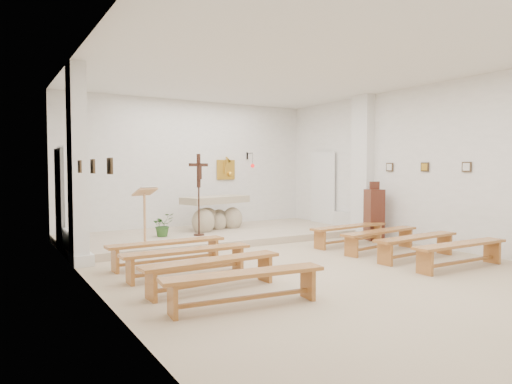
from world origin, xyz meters
TOP-DOWN VIEW (x-y plane):
  - ground at (0.00, 0.00)m, footprint 7.00×10.00m
  - wall_left at (-3.49, 0.00)m, footprint 0.02×10.00m
  - wall_right at (3.49, 0.00)m, footprint 0.02×10.00m
  - wall_back at (0.00, 4.99)m, footprint 7.00×0.02m
  - ceiling at (0.00, 0.00)m, footprint 7.00×10.00m
  - sanctuary_platform at (0.00, 3.50)m, footprint 6.98×3.00m
  - pilaster_left at (-3.37, 2.00)m, footprint 0.26×0.55m
  - pilaster_right at (3.37, 2.00)m, footprint 0.26×0.55m
  - gold_wall_relief at (1.05, 4.96)m, footprint 0.55×0.04m
  - sanctuary_lamp at (1.75, 4.71)m, footprint 0.11×0.36m
  - station_frame_left_front at (-3.47, -0.80)m, footprint 0.03×0.20m
  - station_frame_left_mid at (-3.47, 0.20)m, footprint 0.03×0.20m
  - station_frame_left_rear at (-3.47, 1.20)m, footprint 0.03×0.20m
  - station_frame_right_front at (3.47, -0.80)m, footprint 0.03×0.20m
  - station_frame_right_mid at (3.47, 0.20)m, footprint 0.03×0.20m
  - station_frame_right_rear at (3.47, 1.20)m, footprint 0.03×0.20m
  - radiator_left at (-3.43, 2.70)m, footprint 0.10×0.85m
  - radiator_right at (3.43, 2.70)m, footprint 0.10×0.85m
  - altar at (0.22, 3.94)m, footprint 1.89×1.14m
  - lectern at (-2.03, 2.48)m, footprint 0.50×0.45m
  - crucifix_stand at (-0.56, 3.18)m, footprint 0.55×0.25m
  - potted_plant at (-1.33, 3.45)m, footprint 0.57×0.52m
  - donation_pedestal at (3.10, 1.32)m, footprint 0.46×0.46m
  - bench_left_front at (-2.09, 1.06)m, footprint 2.08×0.39m
  - bench_right_front at (2.09, 1.06)m, footprint 2.09×0.52m
  - bench_left_second at (-2.09, 0.15)m, footprint 2.07×0.34m
  - bench_right_second at (2.09, 0.15)m, footprint 2.09×0.60m
  - bench_left_third at (-2.09, -0.76)m, footprint 2.08×0.45m
  - bench_right_third at (2.09, -0.76)m, footprint 2.09×0.48m
  - bench_left_fourth at (-2.09, -1.66)m, footprint 2.09×0.55m
  - bench_right_fourth at (2.09, -1.66)m, footprint 2.07×0.35m

SIDE VIEW (x-z plane):
  - ground at x=0.00m, z-range 0.00..0.00m
  - sanctuary_platform at x=0.00m, z-range 0.00..0.15m
  - radiator_left at x=-3.43m, z-range 0.01..0.53m
  - radiator_right at x=3.43m, z-range 0.01..0.53m
  - bench_left_front at x=-2.09m, z-range 0.11..0.55m
  - bench_right_front at x=2.09m, z-range 0.11..0.55m
  - bench_left_second at x=-2.09m, z-range 0.11..0.55m
  - bench_right_second at x=2.09m, z-range 0.11..0.55m
  - bench_left_third at x=-2.09m, z-range 0.11..0.55m
  - bench_right_third at x=2.09m, z-range 0.11..0.55m
  - bench_left_fourth at x=-2.09m, z-range 0.11..0.55m
  - bench_right_fourth at x=2.09m, z-range 0.11..0.55m
  - potted_plant at x=-1.33m, z-range 0.15..0.68m
  - altar at x=0.22m, z-range 0.04..0.96m
  - donation_pedestal at x=3.10m, z-range -0.08..1.30m
  - lectern at x=-2.03m, z-range 0.14..1.33m
  - crucifix_stand at x=-0.56m, z-range 0.30..2.17m
  - gold_wall_relief at x=1.05m, z-range 1.38..1.92m
  - station_frame_left_front at x=-3.47m, z-range 1.62..1.82m
  - station_frame_left_mid at x=-3.47m, z-range 1.62..1.82m
  - station_frame_left_rear at x=-3.47m, z-range 1.62..1.82m
  - station_frame_right_front at x=3.47m, z-range 1.62..1.82m
  - station_frame_right_mid at x=3.47m, z-range 1.62..1.82m
  - station_frame_right_rear at x=3.47m, z-range 1.62..1.82m
  - wall_left at x=-3.49m, z-range 0.00..3.50m
  - wall_right at x=3.49m, z-range 0.00..3.50m
  - wall_back at x=0.00m, z-range 0.00..3.50m
  - pilaster_left at x=-3.37m, z-range 0.00..3.50m
  - pilaster_right at x=3.37m, z-range 0.00..3.50m
  - sanctuary_lamp at x=1.75m, z-range 1.59..2.03m
  - ceiling at x=0.00m, z-range 3.48..3.50m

